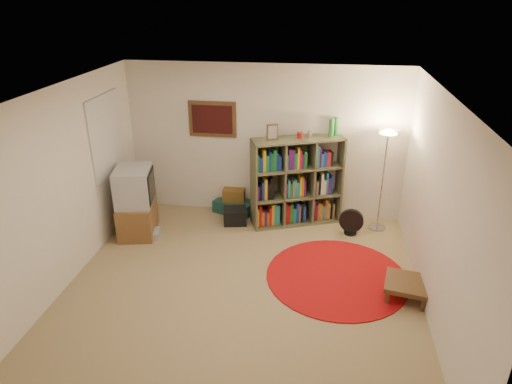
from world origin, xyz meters
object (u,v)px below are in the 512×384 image
tv_stand (136,203)px  suitcase (235,206)px  side_table (407,284)px  floor_lamp (387,147)px  floor_fan (351,222)px  bookshelf (295,183)px

tv_stand → suitcase: size_ratio=1.42×
tv_stand → side_table: (3.90, -1.09, -0.32)m
floor_lamp → floor_fan: (-0.43, -0.26, -1.15)m
floor_lamp → floor_fan: bearing=-149.2°
floor_fan → tv_stand: tv_stand is taller
bookshelf → side_table: 2.43m
floor_lamp → side_table: size_ratio=2.74×
floor_fan → suitcase: floor_fan is taller
tv_stand → suitcase: 1.70m
floor_fan → floor_lamp: bearing=35.2°
suitcase → floor_fan: bearing=6.8°
side_table → floor_lamp: bearing=95.7°
floor_fan → side_table: floor_fan is taller
tv_stand → bookshelf: bearing=5.5°
floor_fan → tv_stand: bearing=-168.1°
bookshelf → floor_lamp: (1.34, -0.04, 0.67)m
floor_fan → suitcase: size_ratio=0.56×
bookshelf → tv_stand: bearing=175.6°
floor_lamp → side_table: (0.18, -1.78, -1.17)m
bookshelf → side_table: bearing=-71.8°
suitcase → floor_lamp: bearing=15.4°
floor_lamp → bookshelf: bearing=178.1°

